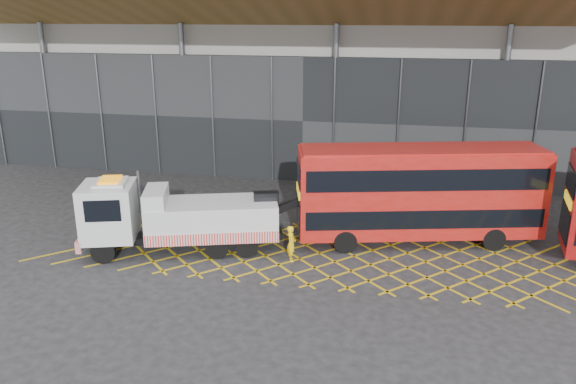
# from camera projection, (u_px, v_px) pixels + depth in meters

# --- Properties ---
(ground_plane) EXTENTS (120.00, 120.00, 0.00)m
(ground_plane) POSITION_uv_depth(u_px,v_px,m) (221.00, 245.00, 26.93)
(ground_plane) COLOR #232426
(road_markings) EXTENTS (27.96, 7.16, 0.01)m
(road_markings) POSITION_uv_depth(u_px,v_px,m) (337.00, 254.00, 25.88)
(road_markings) COLOR gold
(road_markings) RESTS_ON ground_plane
(construction_building) EXTENTS (55.00, 23.97, 18.00)m
(construction_building) POSITION_uv_depth(u_px,v_px,m) (319.00, 36.00, 40.97)
(construction_building) COLOR gray
(construction_building) RESTS_ON ground_plane
(recovery_truck) EXTENTS (10.46, 4.96, 3.67)m
(recovery_truck) POSITION_uv_depth(u_px,v_px,m) (174.00, 217.00, 25.80)
(recovery_truck) COLOR black
(recovery_truck) RESTS_ON ground_plane
(bus_towed) EXTENTS (11.78, 5.31, 4.68)m
(bus_towed) POSITION_uv_depth(u_px,v_px,m) (419.00, 191.00, 26.60)
(bus_towed) COLOR #AD140F
(bus_towed) RESTS_ON ground_plane
(worker) EXTENTS (0.59, 0.71, 1.65)m
(worker) POSITION_uv_depth(u_px,v_px,m) (291.00, 243.00, 25.04)
(worker) COLOR yellow
(worker) RESTS_ON ground_plane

